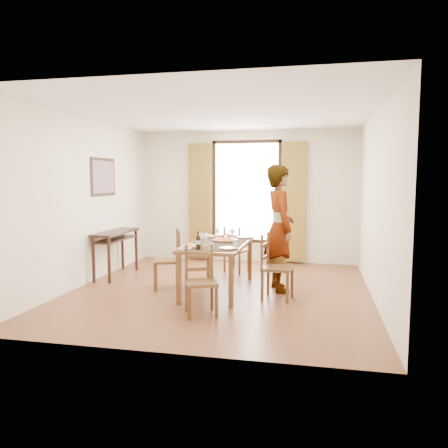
% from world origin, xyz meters
% --- Properties ---
extents(ground, '(5.00, 5.00, 0.00)m').
position_xyz_m(ground, '(0.00, 0.00, 0.00)').
color(ground, brown).
rests_on(ground, ground).
extents(room_shell, '(4.60, 5.10, 2.74)m').
position_xyz_m(room_shell, '(-0.00, 0.13, 1.54)').
color(room_shell, silver).
rests_on(room_shell, ground).
extents(console_table, '(0.38, 1.20, 0.80)m').
position_xyz_m(console_table, '(-2.03, 0.60, 0.68)').
color(console_table, black).
rests_on(console_table, ground).
extents(dining_table, '(0.85, 1.78, 0.76)m').
position_xyz_m(dining_table, '(-0.03, -0.04, 0.69)').
color(dining_table, brown).
rests_on(dining_table, ground).
extents(chair_west, '(0.54, 0.54, 0.93)m').
position_xyz_m(chair_west, '(-0.82, -0.06, 0.43)').
color(chair_west, brown).
rests_on(chair_west, ground).
extents(chair_north, '(0.48, 0.48, 0.85)m').
position_xyz_m(chair_north, '(-0.02, 1.36, 0.39)').
color(chair_north, brown).
rests_on(chair_north, ground).
extents(chair_south, '(0.51, 0.51, 0.88)m').
position_xyz_m(chair_south, '(0.01, -1.22, 0.41)').
color(chair_south, brown).
rests_on(chair_south, ground).
extents(chair_east, '(0.47, 0.47, 0.94)m').
position_xyz_m(chair_east, '(0.87, -0.30, 0.44)').
color(chair_east, brown).
rests_on(chair_east, ground).
extents(man, '(1.00, 0.91, 1.93)m').
position_xyz_m(man, '(0.88, 0.22, 0.97)').
color(man, gray).
rests_on(man, ground).
extents(plate_sw, '(0.27, 0.27, 0.05)m').
position_xyz_m(plate_sw, '(-0.31, -0.57, 0.78)').
color(plate_sw, silver).
rests_on(plate_sw, dining_table).
extents(plate_se, '(0.27, 0.27, 0.05)m').
position_xyz_m(plate_se, '(0.25, -0.61, 0.78)').
color(plate_se, silver).
rests_on(plate_se, dining_table).
extents(plate_nw, '(0.27, 0.27, 0.05)m').
position_xyz_m(plate_nw, '(-0.34, 0.48, 0.78)').
color(plate_nw, silver).
rests_on(plate_nw, dining_table).
extents(plate_ne, '(0.27, 0.27, 0.05)m').
position_xyz_m(plate_ne, '(0.28, 0.54, 0.78)').
color(plate_ne, silver).
rests_on(plate_ne, dining_table).
extents(pasta_platter, '(0.40, 0.40, 0.10)m').
position_xyz_m(pasta_platter, '(0.05, 0.10, 0.81)').
color(pasta_platter, '#D14A1A').
rests_on(pasta_platter, dining_table).
extents(caprese_plate, '(0.20, 0.20, 0.04)m').
position_xyz_m(caprese_plate, '(-0.34, -0.76, 0.78)').
color(caprese_plate, silver).
rests_on(caprese_plate, dining_table).
extents(wine_glass_a, '(0.08, 0.08, 0.18)m').
position_xyz_m(wine_glass_a, '(-0.13, -0.41, 0.85)').
color(wine_glass_a, white).
rests_on(wine_glass_a, dining_table).
extents(wine_glass_b, '(0.08, 0.08, 0.18)m').
position_xyz_m(wine_glass_b, '(0.12, 0.31, 0.85)').
color(wine_glass_b, white).
rests_on(wine_glass_b, dining_table).
extents(wine_glass_c, '(0.08, 0.08, 0.18)m').
position_xyz_m(wine_glass_c, '(-0.14, 0.36, 0.85)').
color(wine_glass_c, white).
rests_on(wine_glass_c, dining_table).
extents(tumbler_a, '(0.07, 0.07, 0.10)m').
position_xyz_m(tumbler_a, '(0.30, -0.36, 0.81)').
color(tumbler_a, silver).
rests_on(tumbler_a, dining_table).
extents(tumbler_b, '(0.07, 0.07, 0.10)m').
position_xyz_m(tumbler_b, '(-0.38, 0.24, 0.81)').
color(tumbler_b, silver).
rests_on(tumbler_b, dining_table).
extents(tumbler_c, '(0.07, 0.07, 0.10)m').
position_xyz_m(tumbler_c, '(0.04, -0.76, 0.81)').
color(tumbler_c, silver).
rests_on(tumbler_c, dining_table).
extents(wine_bottle, '(0.07, 0.07, 0.25)m').
position_xyz_m(wine_bottle, '(-0.15, -0.75, 0.88)').
color(wine_bottle, black).
rests_on(wine_bottle, dining_table).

